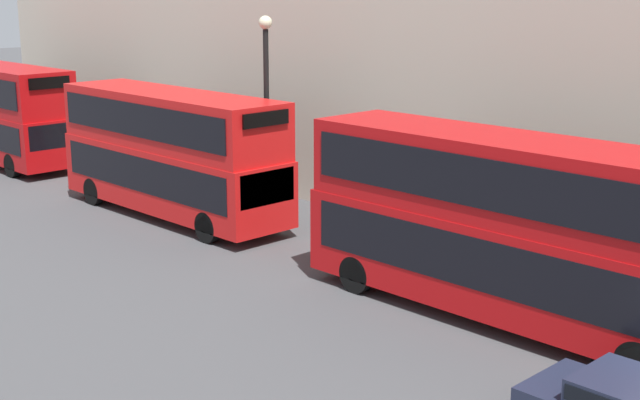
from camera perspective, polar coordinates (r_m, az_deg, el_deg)
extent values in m
cube|color=#B20C0F|center=(21.75, 12.00, -4.00)|extent=(2.55, 11.06, 2.21)
cube|color=#B20C0F|center=(21.22, 12.28, 1.32)|extent=(2.50, 10.84, 1.92)
cube|color=black|center=(21.67, 12.03, -3.33)|extent=(2.59, 10.18, 1.24)
cube|color=black|center=(21.20, 12.29, 1.57)|extent=(2.59, 10.18, 1.15)
cylinder|color=black|center=(19.36, 19.76, -9.82)|extent=(0.30, 1.00, 1.00)
cylinder|color=black|center=(23.52, 2.35, -4.77)|extent=(0.30, 1.00, 1.00)
cylinder|color=black|center=(25.13, 5.89, -3.60)|extent=(0.30, 1.00, 1.00)
cube|color=red|center=(31.24, -9.41, 1.49)|extent=(2.55, 10.05, 2.13)
cube|color=red|center=(30.88, -9.56, 5.11)|extent=(2.50, 9.85, 1.86)
cube|color=black|center=(31.19, -9.43, 1.95)|extent=(2.59, 9.24, 1.19)
cube|color=black|center=(30.87, -9.56, 5.28)|extent=(2.59, 9.24, 1.12)
cube|color=black|center=(27.29, -3.41, 0.78)|extent=(2.17, 0.06, 1.07)
cube|color=black|center=(26.89, -3.47, 5.20)|extent=(1.78, 0.06, 0.45)
cylinder|color=black|center=(28.12, -7.20, -1.74)|extent=(0.30, 1.00, 1.00)
cylinder|color=black|center=(29.48, -3.72, -0.93)|extent=(0.30, 1.00, 1.00)
cylinder|color=black|center=(33.69, -14.27, 0.55)|extent=(0.30, 1.00, 1.00)
cylinder|color=black|center=(34.83, -11.08, 1.15)|extent=(0.30, 1.00, 1.00)
cube|color=#B20C0F|center=(42.77, -19.81, 4.12)|extent=(2.55, 10.04, 2.06)
cube|color=black|center=(38.27, -16.71, 3.92)|extent=(2.17, 0.06, 1.03)
cube|color=black|center=(37.97, -16.94, 7.18)|extent=(1.78, 0.06, 0.47)
cylinder|color=black|center=(39.40, -19.09, 2.10)|extent=(0.30, 1.00, 1.00)
cylinder|color=black|center=(40.38, -16.22, 2.58)|extent=(0.30, 1.00, 1.00)
cylinder|color=black|center=(18.27, 17.55, -11.72)|extent=(0.22, 0.64, 0.64)
cylinder|color=black|center=(29.68, -3.42, 4.59)|extent=(0.18, 0.18, 6.48)
sphere|color=beige|center=(29.32, -3.52, 11.27)|extent=(0.44, 0.44, 0.44)
cylinder|color=brown|center=(29.36, 1.20, -0.35)|extent=(0.36, 0.36, 1.61)
sphere|color=tan|center=(29.14, 1.21, 1.40)|extent=(0.22, 0.22, 0.22)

